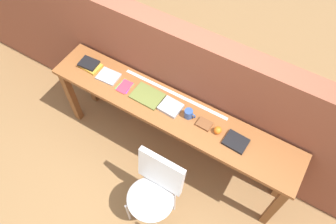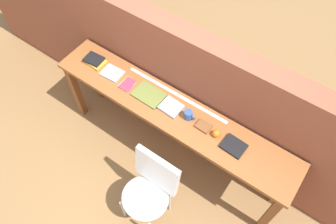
# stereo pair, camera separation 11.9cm
# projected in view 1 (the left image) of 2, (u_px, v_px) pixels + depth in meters

# --- Properties ---
(ground_plane) EXTENTS (40.00, 40.00, 0.00)m
(ground_plane) POSITION_uv_depth(u_px,v_px,m) (156.00, 174.00, 3.58)
(ground_plane) COLOR olive
(brick_wall_back) EXTENTS (6.00, 0.20, 1.53)m
(brick_wall_back) POSITION_uv_depth(u_px,v_px,m) (188.00, 92.00, 3.24)
(brick_wall_back) COLOR brown
(brick_wall_back) RESTS_ON ground
(sideboard) EXTENTS (2.50, 0.44, 0.88)m
(sideboard) POSITION_uv_depth(u_px,v_px,m) (171.00, 118.00, 3.10)
(sideboard) COLOR brown
(sideboard) RESTS_ON ground
(chair_white_moulded) EXTENTS (0.44, 0.45, 0.89)m
(chair_white_moulded) POSITION_uv_depth(u_px,v_px,m) (154.00, 190.00, 2.93)
(chair_white_moulded) COLOR silver
(chair_white_moulded) RESTS_ON ground
(book_stack_leftmost) EXTENTS (0.23, 0.16, 0.05)m
(book_stack_leftmost) POSITION_uv_depth(u_px,v_px,m) (90.00, 65.00, 3.25)
(book_stack_leftmost) COLOR gold
(book_stack_leftmost) RESTS_ON sideboard
(magazine_cycling) EXTENTS (0.21, 0.17, 0.02)m
(magazine_cycling) POSITION_uv_depth(u_px,v_px,m) (108.00, 76.00, 3.19)
(magazine_cycling) COLOR #9E9EA3
(magazine_cycling) RESTS_ON sideboard
(pamphlet_pile_colourful) EXTENTS (0.13, 0.16, 0.01)m
(pamphlet_pile_colourful) POSITION_uv_depth(u_px,v_px,m) (125.00, 86.00, 3.13)
(pamphlet_pile_colourful) COLOR green
(pamphlet_pile_colourful) RESTS_ON sideboard
(book_open_centre) EXTENTS (0.29, 0.21, 0.02)m
(book_open_centre) POSITION_uv_depth(u_px,v_px,m) (147.00, 96.00, 3.06)
(book_open_centre) COLOR olive
(book_open_centre) RESTS_ON sideboard
(book_grey_hardcover) EXTENTS (0.20, 0.18, 0.03)m
(book_grey_hardcover) POSITION_uv_depth(u_px,v_px,m) (171.00, 107.00, 2.98)
(book_grey_hardcover) COLOR #9E9EA3
(book_grey_hardcover) RESTS_ON sideboard
(mug) EXTENTS (0.11, 0.08, 0.09)m
(mug) POSITION_uv_depth(u_px,v_px,m) (189.00, 114.00, 2.91)
(mug) COLOR #2D4C8C
(mug) RESTS_ON sideboard
(leather_journal_brown) EXTENTS (0.13, 0.10, 0.02)m
(leather_journal_brown) POSITION_uv_depth(u_px,v_px,m) (204.00, 124.00, 2.89)
(leather_journal_brown) COLOR brown
(leather_journal_brown) RESTS_ON sideboard
(sports_ball_small) EXTENTS (0.07, 0.07, 0.07)m
(sports_ball_small) POSITION_uv_depth(u_px,v_px,m) (218.00, 130.00, 2.82)
(sports_ball_small) COLOR orange
(sports_ball_small) RESTS_ON sideboard
(book_repair_rightmost) EXTENTS (0.20, 0.17, 0.03)m
(book_repair_rightmost) POSITION_uv_depth(u_px,v_px,m) (236.00, 142.00, 2.79)
(book_repair_rightmost) COLOR black
(book_repair_rightmost) RESTS_ON sideboard
(ruler_metal_back_edge) EXTENTS (1.10, 0.03, 0.00)m
(ruler_metal_back_edge) POSITION_uv_depth(u_px,v_px,m) (175.00, 94.00, 3.08)
(ruler_metal_back_edge) COLOR silver
(ruler_metal_back_edge) RESTS_ON sideboard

